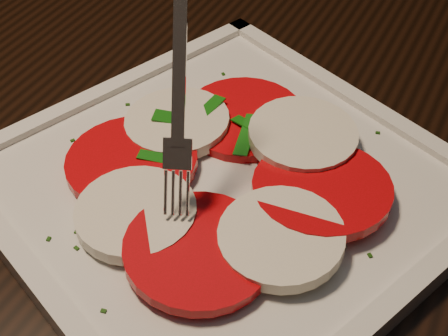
{
  "coord_description": "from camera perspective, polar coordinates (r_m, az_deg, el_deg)",
  "views": [
    {
      "loc": [
        0.34,
        -0.39,
        1.1
      ],
      "look_at": [
        0.16,
        -0.12,
        0.78
      ],
      "focal_mm": 50.0,
      "sensor_mm": 36.0,
      "label": 1
    }
  ],
  "objects": [
    {
      "name": "table",
      "position": [
        0.56,
        -7.87,
        -8.55
      ],
      "size": [
        1.28,
        0.93,
        0.75
      ],
      "rotation": [
        0.0,
        0.0,
        0.11
      ],
      "color": "black",
      "rests_on": "ground"
    },
    {
      "name": "caprese_salad",
      "position": [
        0.45,
        -0.0,
        -0.56
      ],
      "size": [
        0.25,
        0.26,
        0.02
      ],
      "color": "red",
      "rests_on": "plate"
    },
    {
      "name": "fork",
      "position": [
        0.41,
        -3.93,
        8.44
      ],
      "size": [
        0.08,
        0.1,
        0.15
      ],
      "primitive_type": null,
      "rotation": [
        0.0,
        0.0,
        0.52
      ],
      "color": "white",
      "rests_on": "caprese_salad"
    },
    {
      "name": "plate",
      "position": [
        0.46,
        0.0,
        -1.97
      ],
      "size": [
        0.38,
        0.38,
        0.01
      ],
      "primitive_type": "cube",
      "rotation": [
        0.0,
        0.0,
        -0.27
      ],
      "color": "silver",
      "rests_on": "table"
    },
    {
      "name": "chair",
      "position": [
        1.16,
        14.2,
        14.33
      ],
      "size": [
        0.47,
        0.47,
        0.93
      ],
      "rotation": [
        0.0,
        0.0,
        0.11
      ],
      "color": "black",
      "rests_on": "ground"
    }
  ]
}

